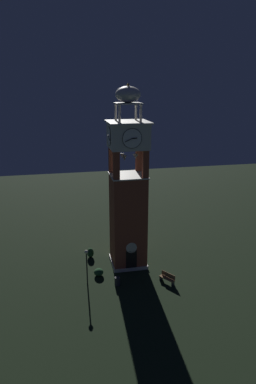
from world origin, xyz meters
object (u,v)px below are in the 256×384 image
at_px(clock_tower, 128,196).
at_px(park_bench, 167,278).
at_px(trash_bin, 117,281).
at_px(lamp_post, 87,260).

xyz_separation_m(clock_tower, park_bench, (2.89, -4.44, -6.89)).
distance_m(clock_tower, park_bench, 8.69).
distance_m(clock_tower, trash_bin, 8.20).
relative_size(lamp_post, trash_bin, 4.33).
bearing_deg(trash_bin, park_bench, -6.48).
bearing_deg(lamp_post, trash_bin, -17.27).
relative_size(clock_tower, trash_bin, 22.61).
bearing_deg(park_bench, trash_bin, 173.52).
relative_size(clock_tower, park_bench, 11.47).
distance_m(clock_tower, lamp_post, 7.38).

